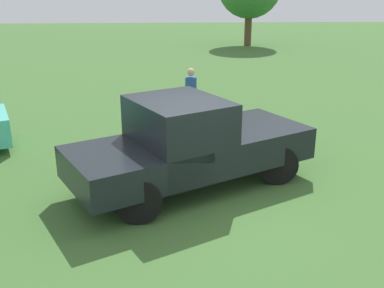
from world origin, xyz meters
name	(u,v)px	position (x,y,z in m)	size (l,w,h in m)	color
ground_plane	(209,207)	(0.00, 0.00, 0.00)	(80.00, 80.00, 0.00)	#3D662D
pickup_truck	(187,143)	(0.37, -0.87, 0.95)	(5.14, 3.95, 1.83)	black
person_bystander	(191,93)	(0.07, -5.16, 0.91)	(0.43, 0.43, 1.63)	black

